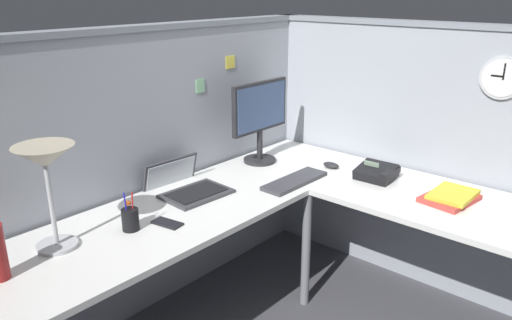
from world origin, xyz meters
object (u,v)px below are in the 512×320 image
desk_lamp_dome (46,165)px  pen_cup (130,219)px  computer_mouse (331,165)px  laptop (185,186)px  wall_clock (502,78)px  office_phone (377,173)px  book_stack (451,197)px  monitor (260,116)px  keyboard (295,181)px  cell_phone (167,223)px

desk_lamp_dome → pen_cup: 0.44m
desk_lamp_dome → computer_mouse: bearing=-11.9°
laptop → wall_clock: (1.12, -1.19, 0.57)m
desk_lamp_dome → office_phone: bearing=-21.7°
laptop → computer_mouse: bearing=-26.0°
book_stack → wall_clock: (0.32, -0.07, 0.57)m
monitor → computer_mouse: (0.19, -0.40, -0.28)m
desk_lamp_dome → book_stack: bearing=-34.2°
keyboard → pen_cup: pen_cup is taller
pen_cup → wall_clock: bearing=-32.9°
keyboard → book_stack: size_ratio=1.41×
pen_cup → wall_clock: size_ratio=0.82×
computer_mouse → office_phone: 0.30m
desk_lamp_dome → cell_phone: desk_lamp_dome is taller
cell_phone → pen_cup: bearing=140.7°
keyboard → book_stack: bearing=-65.7°
monitor → laptop: monitor is taller
computer_mouse → pen_cup: 1.30m
office_phone → book_stack: office_phone is taller
cell_phone → laptop: bearing=27.1°
wall_clock → cell_phone: bearing=146.8°
laptop → desk_lamp_dome: desk_lamp_dome is taller
computer_mouse → office_phone: office_phone is taller
computer_mouse → monitor: bearing=116.1°
computer_mouse → cell_phone: computer_mouse is taller
pen_cup → laptop: bearing=19.6°
keyboard → cell_phone: (-0.80, 0.13, -0.01)m
desk_lamp_dome → cell_phone: 0.60m
monitor → keyboard: bearing=-110.9°
laptop → cell_phone: laptop is taller
keyboard → wall_clock: wall_clock is taller
keyboard → cell_phone: size_ratio=2.99×
laptop → office_phone: 1.08m
computer_mouse → desk_lamp_dome: bearing=168.1°
computer_mouse → keyboard: bearing=176.9°
laptop → pen_cup: pen_cup is taller
monitor → wall_clock: bearing=-67.2°
computer_mouse → cell_phone: (-1.14, 0.15, -0.01)m
keyboard → office_phone: (0.35, -0.32, 0.03)m
laptop → office_phone: bearing=-40.3°
computer_mouse → wall_clock: (0.31, -0.79, 0.57)m
cell_phone → desk_lamp_dome: bearing=147.7°
keyboard → desk_lamp_dome: 1.32m
pen_cup → wall_clock: 1.96m
keyboard → desk_lamp_dome: desk_lamp_dome is taller
desk_lamp_dome → wall_clock: 2.20m
laptop → pen_cup: (-0.47, -0.17, 0.03)m
monitor → cell_phone: (-0.94, -0.25, -0.29)m
pen_cup → wall_clock: (1.58, -1.02, 0.54)m
monitor → office_phone: 0.77m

